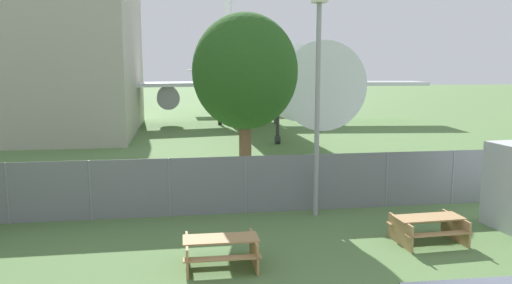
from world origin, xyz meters
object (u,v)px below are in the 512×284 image
picnic_bench_near_cabin (221,248)px  airplane (250,78)px  picnic_bench_open_grass (428,226)px  tree_left_of_cabin (245,72)px

picnic_bench_near_cabin → airplane: bearing=80.5°
picnic_bench_near_cabin → picnic_bench_open_grass: size_ratio=0.95×
picnic_bench_open_grass → tree_left_of_cabin: size_ratio=0.28×
picnic_bench_near_cabin → picnic_bench_open_grass: (6.00, 0.85, 0.00)m
picnic_bench_near_cabin → picnic_bench_open_grass: 6.06m
airplane → picnic_bench_open_grass: airplane is taller
airplane → picnic_bench_open_grass: 29.10m
airplane → tree_left_of_cabin: 23.38m
picnic_bench_open_grass → tree_left_of_cabin: bearing=128.1°
airplane → picnic_bench_near_cabin: airplane is taller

